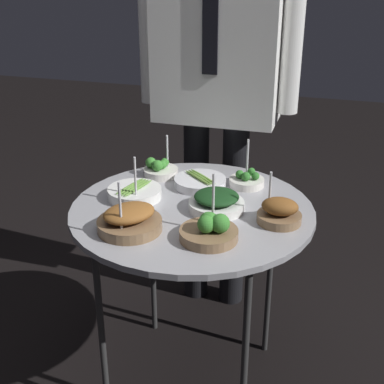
% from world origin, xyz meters
% --- Properties ---
extents(ground_plane, '(8.00, 8.00, 0.00)m').
position_xyz_m(ground_plane, '(0.00, 0.00, 0.00)').
color(ground_plane, black).
extents(serving_cart, '(0.72, 0.72, 0.65)m').
position_xyz_m(serving_cart, '(0.00, 0.00, 0.61)').
color(serving_cart, '#939399').
rests_on(serving_cart, ground_plane).
extents(bowl_asparagus_center, '(0.17, 0.17, 0.04)m').
position_xyz_m(bowl_asparagus_center, '(-0.02, 0.16, 0.67)').
color(bowl_asparagus_center, silver).
rests_on(bowl_asparagus_center, serving_cart).
extents(bowl_broccoli_front_right, '(0.16, 0.16, 0.17)m').
position_xyz_m(bowl_broccoli_front_right, '(0.10, -0.17, 0.68)').
color(bowl_broccoli_front_right, brown).
rests_on(bowl_broccoli_front_right, serving_cart).
extents(bowl_asparagus_front_center, '(0.16, 0.16, 0.15)m').
position_xyz_m(bowl_asparagus_front_center, '(-0.19, 0.01, 0.67)').
color(bowl_asparagus_front_center, white).
rests_on(bowl_asparagus_front_center, serving_cart).
extents(bowl_roast_mid_right, '(0.18, 0.18, 0.16)m').
position_xyz_m(bowl_roast_mid_right, '(-0.12, -0.18, 0.68)').
color(bowl_roast_mid_right, brown).
rests_on(bowl_roast_mid_right, serving_cart).
extents(bowl_spinach_front_left, '(0.16, 0.16, 0.06)m').
position_xyz_m(bowl_spinach_front_left, '(0.07, 0.01, 0.68)').
color(bowl_spinach_front_left, white).
rests_on(bowl_spinach_front_left, serving_cart).
extents(bowl_broccoli_far_rim, '(0.12, 0.12, 0.13)m').
position_xyz_m(bowl_broccoli_far_rim, '(-0.17, 0.20, 0.68)').
color(bowl_broccoli_far_rim, silver).
rests_on(bowl_broccoli_far_rim, serving_cart).
extents(bowl_broccoli_back_right, '(0.11, 0.11, 0.15)m').
position_xyz_m(bowl_broccoli_back_right, '(0.12, 0.20, 0.67)').
color(bowl_broccoli_back_right, silver).
rests_on(bowl_broccoli_back_right, serving_cart).
extents(bowl_roast_back_left, '(0.12, 0.12, 0.14)m').
position_xyz_m(bowl_roast_back_left, '(0.26, -0.02, 0.69)').
color(bowl_roast_back_left, brown).
rests_on(bowl_roast_back_left, serving_cart).
extents(waiter_figure, '(0.58, 0.22, 1.57)m').
position_xyz_m(waiter_figure, '(-0.05, 0.49, 1.00)').
color(waiter_figure, black).
rests_on(waiter_figure, ground_plane).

